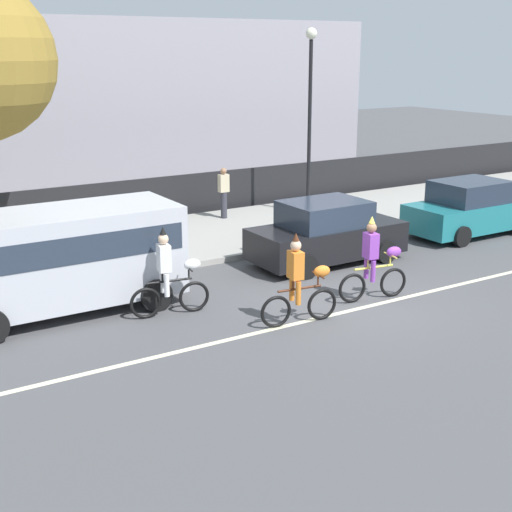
{
  "coord_description": "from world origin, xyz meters",
  "views": [
    {
      "loc": [
        -9.72,
        -11.56,
        5.39
      ],
      "look_at": [
        -1.79,
        1.2,
        1.0
      ],
      "focal_mm": 50.0,
      "sensor_mm": 36.0,
      "label": 1
    }
  ],
  "objects_px": {
    "parade_cyclist_purple": "(374,263)",
    "parked_car_teal": "(470,209)",
    "parked_car_black": "(326,234)",
    "street_lamp_post": "(310,94)",
    "parade_cyclist_zebra": "(170,277)",
    "parade_cyclist_orange": "(300,284)",
    "parked_van_silver": "(63,253)",
    "pedestrian_onlooker": "(224,191)"
  },
  "relations": [
    {
      "from": "parade_cyclist_orange",
      "to": "parked_van_silver",
      "type": "height_order",
      "value": "parked_van_silver"
    },
    {
      "from": "parked_car_teal",
      "to": "parked_car_black",
      "type": "height_order",
      "value": "same"
    },
    {
      "from": "parked_car_black",
      "to": "street_lamp_post",
      "type": "bearing_deg",
      "value": 59.28
    },
    {
      "from": "parade_cyclist_zebra",
      "to": "street_lamp_post",
      "type": "distance_m",
      "value": 10.21
    },
    {
      "from": "parade_cyclist_zebra",
      "to": "parked_car_teal",
      "type": "distance_m",
      "value": 10.61
    },
    {
      "from": "parked_car_black",
      "to": "pedestrian_onlooker",
      "type": "relative_size",
      "value": 2.53
    },
    {
      "from": "street_lamp_post",
      "to": "parade_cyclist_purple",
      "type": "bearing_deg",
      "value": -115.59
    },
    {
      "from": "street_lamp_post",
      "to": "parked_car_black",
      "type": "bearing_deg",
      "value": -120.72
    },
    {
      "from": "parked_van_silver",
      "to": "parked_car_black",
      "type": "relative_size",
      "value": 1.22
    },
    {
      "from": "parade_cyclist_zebra",
      "to": "parked_car_teal",
      "type": "relative_size",
      "value": 0.47
    },
    {
      "from": "parade_cyclist_orange",
      "to": "parade_cyclist_purple",
      "type": "xyz_separation_m",
      "value": [
        2.22,
        0.32,
        0.0
      ]
    },
    {
      "from": "parked_car_black",
      "to": "street_lamp_post",
      "type": "height_order",
      "value": "street_lamp_post"
    },
    {
      "from": "parked_car_teal",
      "to": "parked_van_silver",
      "type": "bearing_deg",
      "value": -179.94
    },
    {
      "from": "parade_cyclist_zebra",
      "to": "parked_van_silver",
      "type": "distance_m",
      "value": 2.31
    },
    {
      "from": "parade_cyclist_zebra",
      "to": "parade_cyclist_orange",
      "type": "xyz_separation_m",
      "value": [
        2.01,
        -1.83,
        0.0
      ]
    },
    {
      "from": "parade_cyclist_orange",
      "to": "pedestrian_onlooker",
      "type": "height_order",
      "value": "parade_cyclist_orange"
    },
    {
      "from": "parade_cyclist_zebra",
      "to": "parked_car_black",
      "type": "xyz_separation_m",
      "value": [
        5.08,
        1.34,
        -0.06
      ]
    },
    {
      "from": "parked_van_silver",
      "to": "street_lamp_post",
      "type": "distance_m",
      "value": 10.87
    },
    {
      "from": "parked_car_black",
      "to": "parade_cyclist_orange",
      "type": "bearing_deg",
      "value": -134.09
    },
    {
      "from": "parade_cyclist_zebra",
      "to": "street_lamp_post",
      "type": "bearing_deg",
      "value": 37.01
    },
    {
      "from": "parade_cyclist_orange",
      "to": "parked_car_teal",
      "type": "xyz_separation_m",
      "value": [
        8.5,
        3.24,
        -0.06
      ]
    },
    {
      "from": "parade_cyclist_orange",
      "to": "parade_cyclist_zebra",
      "type": "bearing_deg",
      "value": 137.78
    },
    {
      "from": "pedestrian_onlooker",
      "to": "parade_cyclist_orange",
      "type": "bearing_deg",
      "value": -109.52
    },
    {
      "from": "parade_cyclist_zebra",
      "to": "parked_van_silver",
      "type": "bearing_deg",
      "value": 142.01
    },
    {
      "from": "parked_van_silver",
      "to": "parked_car_black",
      "type": "distance_m",
      "value": 6.89
    },
    {
      "from": "parade_cyclist_zebra",
      "to": "parked_car_black",
      "type": "distance_m",
      "value": 5.26
    },
    {
      "from": "parade_cyclist_purple",
      "to": "parked_van_silver",
      "type": "xyz_separation_m",
      "value": [
        -6.02,
        2.9,
        0.44
      ]
    },
    {
      "from": "parade_cyclist_zebra",
      "to": "pedestrian_onlooker",
      "type": "bearing_deg",
      "value": 52.92
    },
    {
      "from": "parked_van_silver",
      "to": "street_lamp_post",
      "type": "bearing_deg",
      "value": 25.0
    },
    {
      "from": "parade_cyclist_zebra",
      "to": "parade_cyclist_orange",
      "type": "relative_size",
      "value": 1.0
    },
    {
      "from": "parade_cyclist_purple",
      "to": "parked_car_teal",
      "type": "xyz_separation_m",
      "value": [
        6.28,
        2.92,
        -0.06
      ]
    },
    {
      "from": "parade_cyclist_purple",
      "to": "parked_van_silver",
      "type": "relative_size",
      "value": 0.38
    },
    {
      "from": "parade_cyclist_zebra",
      "to": "parked_car_teal",
      "type": "height_order",
      "value": "parade_cyclist_zebra"
    },
    {
      "from": "parade_cyclist_purple",
      "to": "street_lamp_post",
      "type": "distance_m",
      "value": 8.74
    },
    {
      "from": "parked_car_teal",
      "to": "street_lamp_post",
      "type": "relative_size",
      "value": 0.7
    },
    {
      "from": "parked_car_black",
      "to": "street_lamp_post",
      "type": "distance_m",
      "value": 6.14
    },
    {
      "from": "parade_cyclist_orange",
      "to": "parked_car_teal",
      "type": "bearing_deg",
      "value": 20.83
    },
    {
      "from": "parade_cyclist_orange",
      "to": "parked_car_teal",
      "type": "relative_size",
      "value": 0.47
    },
    {
      "from": "parked_van_silver",
      "to": "pedestrian_onlooker",
      "type": "relative_size",
      "value": 3.09
    },
    {
      "from": "parked_car_teal",
      "to": "street_lamp_post",
      "type": "distance_m",
      "value": 6.13
    },
    {
      "from": "parade_cyclist_purple",
      "to": "pedestrian_onlooker",
      "type": "height_order",
      "value": "parade_cyclist_purple"
    },
    {
      "from": "parade_cyclist_zebra",
      "to": "parked_van_silver",
      "type": "height_order",
      "value": "parked_van_silver"
    }
  ]
}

